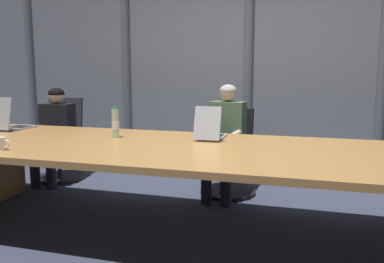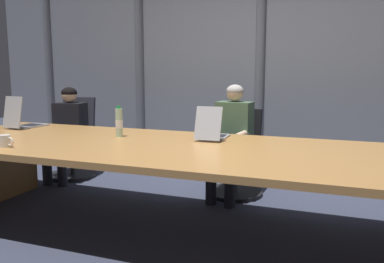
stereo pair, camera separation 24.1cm
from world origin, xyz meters
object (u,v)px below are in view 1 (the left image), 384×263
object	(u,v)px
office_chair_left_end	(61,149)
water_bottle_primary	(115,123)
laptop_left_end	(13,123)
person_left_end	(54,129)
laptop_left_mid	(210,132)
office_chair_left_mid	(229,161)
person_left_mid	(225,135)
coffee_mug_near	(0,144)

from	to	relation	value
office_chair_left_end	water_bottle_primary	distance (m)	1.68
laptop_left_end	person_left_end	size ratio (longest dim) A/B	0.38
laptop_left_end	laptop_left_mid	xyz separation A→B (m)	(2.07, 0.02, -0.01)
office_chair_left_mid	person_left_mid	world-z (taller)	person_left_mid
office_chair_left_end	person_left_mid	distance (m)	2.12
laptop_left_mid	office_chair_left_mid	world-z (taller)	laptop_left_mid
coffee_mug_near	laptop_left_mid	bearing A→B (deg)	33.51
laptop_left_end	office_chair_left_end	size ratio (longest dim) A/B	0.43
water_bottle_primary	laptop_left_end	bearing A→B (deg)	172.69
person_left_mid	coffee_mug_near	xyz separation A→B (m)	(-1.41, -1.58, 0.12)
office_chair_left_end	person_left_mid	world-z (taller)	person_left_mid
office_chair_left_end	person_left_mid	bearing A→B (deg)	77.08
laptop_left_mid	office_chair_left_mid	xyz separation A→B (m)	(0.02, 0.81, -0.44)
office_chair_left_end	person_left_end	distance (m)	0.32
office_chair_left_mid	coffee_mug_near	xyz separation A→B (m)	(-1.43, -1.74, 0.43)
laptop_left_end	office_chair_left_end	xyz separation A→B (m)	(-0.03, 0.84, -0.43)
laptop_left_end	water_bottle_primary	distance (m)	1.25
office_chair_left_end	coffee_mug_near	size ratio (longest dim) A/B	7.27
laptop_left_end	office_chair_left_end	distance (m)	0.94
laptop_left_end	laptop_left_mid	bearing A→B (deg)	-84.37
person_left_end	person_left_mid	world-z (taller)	person_left_mid
person_left_end	person_left_mid	bearing A→B (deg)	84.34
person_left_mid	office_chair_left_end	bearing A→B (deg)	-89.13
person_left_mid	laptop_left_end	bearing A→B (deg)	-66.65
laptop_left_end	laptop_left_mid	world-z (taller)	laptop_left_end
laptop_left_mid	person_left_end	bearing A→B (deg)	70.63
person_left_end	water_bottle_primary	distance (m)	1.50
laptop_left_mid	office_chair_left_end	size ratio (longest dim) A/B	0.42
person_left_end	laptop_left_mid	bearing A→B (deg)	66.82
water_bottle_primary	coffee_mug_near	xyz separation A→B (m)	(-0.58, -0.75, -0.08)
office_chair_left_end	office_chair_left_mid	xyz separation A→B (m)	(2.11, -0.01, -0.02)
water_bottle_primary	coffee_mug_near	distance (m)	0.95
laptop_left_end	coffee_mug_near	size ratio (longest dim) A/B	3.15
person_left_mid	office_chair_left_mid	bearing A→B (deg)	178.39
laptop_left_mid	office_chair_left_end	distance (m)	2.28
office_chair_left_mid	person_left_end	distance (m)	2.10
office_chair_left_mid	person_left_mid	size ratio (longest dim) A/B	0.77
laptop_left_mid	water_bottle_primary	size ratio (longest dim) A/B	1.47
laptop_left_mid	office_chair_left_mid	bearing A→B (deg)	-3.24
laptop_left_mid	laptop_left_end	bearing A→B (deg)	88.69
laptop_left_mid	office_chair_left_mid	distance (m)	0.92
office_chair_left_end	person_left_end	bearing A→B (deg)	3.91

